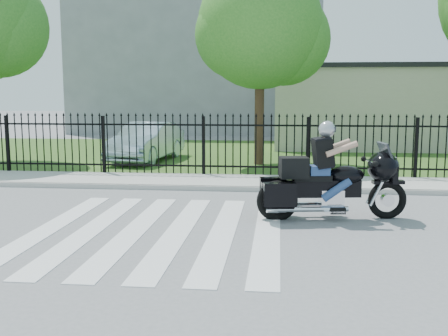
# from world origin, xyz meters

# --- Properties ---
(ground) EXTENTS (120.00, 120.00, 0.00)m
(ground) POSITION_xyz_m (0.00, 0.00, 0.00)
(ground) COLOR slate
(ground) RESTS_ON ground
(crosswalk) EXTENTS (5.00, 5.50, 0.01)m
(crosswalk) POSITION_xyz_m (0.00, 0.00, 0.01)
(crosswalk) COLOR silver
(crosswalk) RESTS_ON ground
(sidewalk) EXTENTS (40.00, 2.00, 0.12)m
(sidewalk) POSITION_xyz_m (0.00, 5.00, 0.06)
(sidewalk) COLOR #ADAAA3
(sidewalk) RESTS_ON ground
(curb) EXTENTS (40.00, 0.12, 0.12)m
(curb) POSITION_xyz_m (0.00, 4.00, 0.06)
(curb) COLOR #ADAAA3
(curb) RESTS_ON ground
(grass_strip) EXTENTS (40.00, 12.00, 0.02)m
(grass_strip) POSITION_xyz_m (0.00, 12.00, 0.01)
(grass_strip) COLOR #30541C
(grass_strip) RESTS_ON ground
(iron_fence) EXTENTS (26.00, 0.04, 1.80)m
(iron_fence) POSITION_xyz_m (0.00, 6.00, 0.90)
(iron_fence) COLOR black
(iron_fence) RESTS_ON ground
(tree_mid) EXTENTS (4.20, 4.20, 6.78)m
(tree_mid) POSITION_xyz_m (1.50, 9.00, 4.67)
(tree_mid) COLOR #382316
(tree_mid) RESTS_ON ground
(building_low) EXTENTS (10.00, 6.00, 3.50)m
(building_low) POSITION_xyz_m (7.00, 16.00, 1.75)
(building_low) COLOR #B5AF97
(building_low) RESTS_ON ground
(building_low_roof) EXTENTS (10.20, 6.20, 0.20)m
(building_low_roof) POSITION_xyz_m (7.00, 16.00, 3.60)
(building_low_roof) COLOR black
(building_low_roof) RESTS_ON building_low
(building_tall) EXTENTS (15.00, 10.00, 12.00)m
(building_tall) POSITION_xyz_m (-3.00, 26.00, 6.00)
(building_tall) COLOR #909398
(building_tall) RESTS_ON ground
(motorcycle_rider) EXTENTS (2.98, 1.23, 1.98)m
(motorcycle_rider) POSITION_xyz_m (3.16, 1.25, 0.81)
(motorcycle_rider) COLOR black
(motorcycle_rider) RESTS_ON ground
(parked_car) EXTENTS (2.05, 4.40, 1.40)m
(parked_car) POSITION_xyz_m (-2.59, 9.50, 0.72)
(parked_car) COLOR #ABC6D7
(parked_car) RESTS_ON grass_strip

